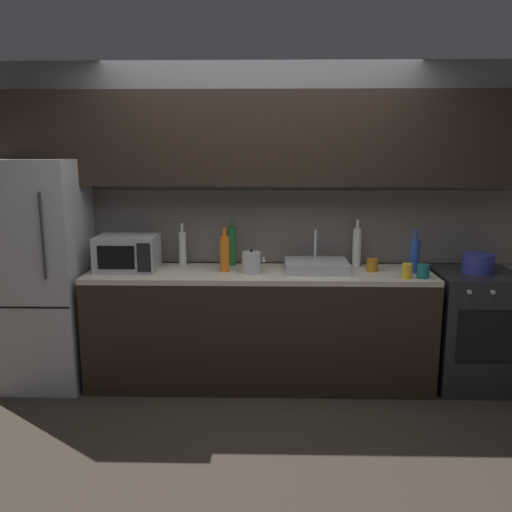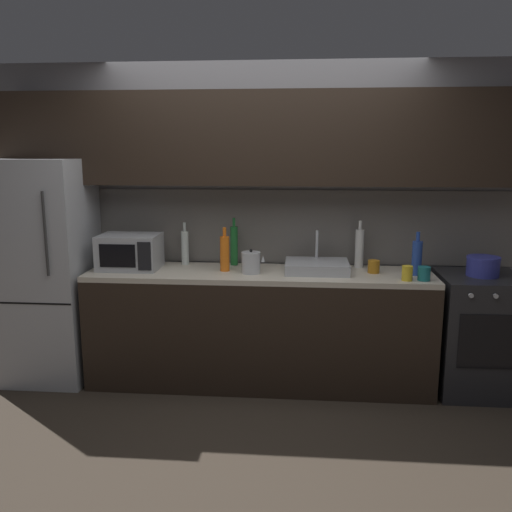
# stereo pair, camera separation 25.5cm
# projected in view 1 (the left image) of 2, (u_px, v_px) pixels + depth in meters

# --- Properties ---
(ground_plane) EXTENTS (10.00, 10.00, 0.00)m
(ground_plane) POSITION_uv_depth(u_px,v_px,m) (257.00, 441.00, 3.44)
(ground_plane) COLOR #2D261E
(back_wall) EXTENTS (4.37, 0.44, 2.50)m
(back_wall) POSITION_uv_depth(u_px,v_px,m) (260.00, 184.00, 4.31)
(back_wall) COLOR slate
(back_wall) RESTS_ON ground
(counter_run) EXTENTS (2.63, 0.60, 0.90)m
(counter_run) POSITION_uv_depth(u_px,v_px,m) (259.00, 327.00, 4.24)
(counter_run) COLOR black
(counter_run) RESTS_ON ground
(refrigerator) EXTENTS (0.68, 0.69, 1.75)m
(refrigerator) POSITION_uv_depth(u_px,v_px,m) (41.00, 273.00, 4.19)
(refrigerator) COLOR #ADAFB5
(refrigerator) RESTS_ON ground
(oven_range) EXTENTS (0.60, 0.62, 0.90)m
(oven_range) POSITION_uv_depth(u_px,v_px,m) (472.00, 329.00, 4.20)
(oven_range) COLOR #232326
(oven_range) RESTS_ON ground
(microwave) EXTENTS (0.46, 0.35, 0.27)m
(microwave) POSITION_uv_depth(u_px,v_px,m) (127.00, 253.00, 4.16)
(microwave) COLOR #A8AAAF
(microwave) RESTS_ON counter_run
(sink_basin) EXTENTS (0.48, 0.38, 0.30)m
(sink_basin) POSITION_uv_depth(u_px,v_px,m) (316.00, 266.00, 4.16)
(sink_basin) COLOR #ADAFB5
(sink_basin) RESTS_ON counter_run
(kettle) EXTENTS (0.18, 0.14, 0.19)m
(kettle) POSITION_uv_depth(u_px,v_px,m) (252.00, 263.00, 4.08)
(kettle) COLOR #B7BABF
(kettle) RESTS_ON counter_run
(wine_bottle_clear) EXTENTS (0.06, 0.06, 0.34)m
(wine_bottle_clear) POSITION_uv_depth(u_px,v_px,m) (183.00, 248.00, 4.35)
(wine_bottle_clear) COLOR silver
(wine_bottle_clear) RESTS_ON counter_run
(wine_bottle_white) EXTENTS (0.07, 0.07, 0.38)m
(wine_bottle_white) POSITION_uv_depth(u_px,v_px,m) (357.00, 247.00, 4.31)
(wine_bottle_white) COLOR silver
(wine_bottle_white) RESTS_ON counter_run
(wine_bottle_orange) EXTENTS (0.07, 0.07, 0.34)m
(wine_bottle_orange) POSITION_uv_depth(u_px,v_px,m) (225.00, 253.00, 4.13)
(wine_bottle_orange) COLOR orange
(wine_bottle_orange) RESTS_ON counter_run
(wine_bottle_green) EXTENTS (0.06, 0.06, 0.38)m
(wine_bottle_green) POSITION_uv_depth(u_px,v_px,m) (232.00, 245.00, 4.34)
(wine_bottle_green) COLOR #1E6B2D
(wine_bottle_green) RESTS_ON counter_run
(wine_bottle_blue) EXTENTS (0.07, 0.07, 0.33)m
(wine_bottle_blue) POSITION_uv_depth(u_px,v_px,m) (415.00, 255.00, 4.08)
(wine_bottle_blue) COLOR #234299
(wine_bottle_blue) RESTS_ON counter_run
(mug_amber) EXTENTS (0.09, 0.09, 0.10)m
(mug_amber) POSITION_uv_depth(u_px,v_px,m) (372.00, 265.00, 4.15)
(mug_amber) COLOR #B27019
(mug_amber) RESTS_ON counter_run
(mug_yellow) EXTENTS (0.08, 0.08, 0.11)m
(mug_yellow) POSITION_uv_depth(u_px,v_px,m) (407.00, 271.00, 3.92)
(mug_yellow) COLOR gold
(mug_yellow) RESTS_ON counter_run
(mug_teal) EXTENTS (0.09, 0.09, 0.10)m
(mug_teal) POSITION_uv_depth(u_px,v_px,m) (423.00, 271.00, 3.93)
(mug_teal) COLOR #19666B
(mug_teal) RESTS_ON counter_run
(cooking_pot) EXTENTS (0.24, 0.24, 0.14)m
(cooking_pot) POSITION_uv_depth(u_px,v_px,m) (478.00, 263.00, 4.10)
(cooking_pot) COLOR #333899
(cooking_pot) RESTS_ON oven_range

